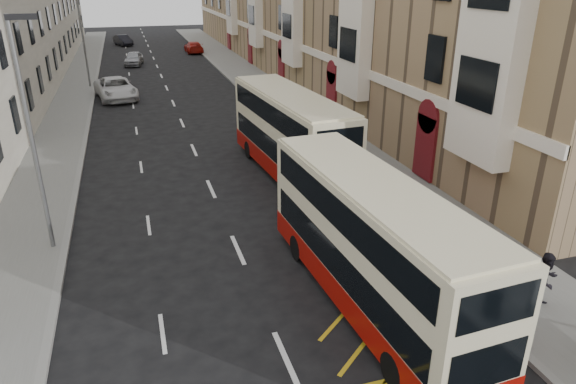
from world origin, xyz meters
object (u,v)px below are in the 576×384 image
object	(u,v)px
double_decker_front	(371,245)
car_silver	(134,59)
street_lamp_far	(83,33)
car_dark	(123,40)
pedestrian_mid	(546,280)
white_van	(116,88)
street_lamp_near	(31,126)
double_decker_rear	(290,135)
car_red	(194,47)
pedestrian_far	(467,251)

from	to	relation	value
double_decker_front	car_silver	size ratio (longest dim) A/B	2.36
street_lamp_far	car_dark	size ratio (longest dim) A/B	1.88
pedestrian_mid	white_van	bearing A→B (deg)	100.45
white_van	car_dark	xyz separation A→B (m)	(0.91, 34.33, -0.13)
double_decker_front	pedestrian_mid	bearing A→B (deg)	-23.73
street_lamp_near	double_decker_front	size ratio (longest dim) A/B	0.79
double_decker_rear	white_van	size ratio (longest dim) A/B	1.76
street_lamp_near	street_lamp_far	bearing A→B (deg)	90.00
pedestrian_mid	car_dark	bearing A→B (deg)	89.81
pedestrian_mid	white_van	world-z (taller)	pedestrian_mid
car_red	pedestrian_far	bearing A→B (deg)	90.71
street_lamp_far	double_decker_rear	distance (m)	27.62
white_van	street_lamp_far	bearing A→B (deg)	103.66
double_decker_front	double_decker_rear	distance (m)	10.96
car_dark	pedestrian_mid	bearing A→B (deg)	-99.70
street_lamp_far	car_red	distance (m)	22.67
street_lamp_near	car_silver	distance (m)	41.73
car_red	double_decker_rear	bearing A→B (deg)	87.70
pedestrian_far	car_red	distance (m)	55.23
double_decker_rear	pedestrian_mid	bearing A→B (deg)	-77.72
car_red	car_dark	bearing A→B (deg)	-50.88
double_decker_front	car_red	xyz separation A→B (m)	(2.12, 55.50, -1.33)
car_dark	car_red	distance (m)	13.18
double_decker_front	double_decker_rear	size ratio (longest dim) A/B	0.96
white_van	pedestrian_mid	bearing A→B (deg)	-79.36
street_lamp_near	car_red	distance (m)	50.60
street_lamp_far	car_silver	size ratio (longest dim) A/B	1.87
double_decker_front	car_silver	world-z (taller)	double_decker_front
double_decker_front	double_decker_rear	world-z (taller)	double_decker_rear
white_van	car_silver	distance (m)	16.58
double_decker_front	pedestrian_mid	size ratio (longest dim) A/B	5.79
car_silver	car_red	xyz separation A→B (m)	(7.53, 7.76, -0.03)
car_dark	double_decker_rear	bearing A→B (deg)	-101.48
double_decker_rear	street_lamp_far	bearing A→B (deg)	107.64
street_lamp_far	pedestrian_far	bearing A→B (deg)	-70.18
double_decker_front	car_dark	world-z (taller)	double_decker_front
street_lamp_near	car_silver	size ratio (longest dim) A/B	1.87
street_lamp_far	double_decker_rear	size ratio (longest dim) A/B	0.76
street_lamp_near	double_decker_front	xyz separation A→B (m)	(9.43, -6.39, -2.61)
street_lamp_far	pedestrian_mid	bearing A→B (deg)	-69.55
street_lamp_near	car_dark	size ratio (longest dim) A/B	1.88
double_decker_front	car_dark	xyz separation A→B (m)	(-6.34, 65.60, -1.33)
car_red	white_van	bearing A→B (deg)	68.06
white_van	double_decker_front	bearing A→B (deg)	-86.34
pedestrian_far	white_van	size ratio (longest dim) A/B	0.31
car_red	pedestrian_mid	bearing A→B (deg)	91.88
pedestrian_mid	white_van	xyz separation A→B (m)	(-12.05, 33.06, -0.19)
double_decker_rear	double_decker_front	bearing A→B (deg)	-99.56
white_van	car_red	xyz separation A→B (m)	(9.37, 24.23, -0.13)
street_lamp_near	pedestrian_far	xyz separation A→B (m)	(13.01, -6.11, -3.55)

